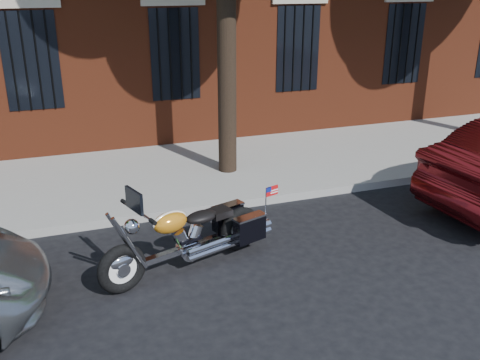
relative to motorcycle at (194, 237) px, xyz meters
name	(u,v)px	position (x,y,z in m)	size (l,w,h in m)	color
ground	(256,243)	(1.07, 0.37, -0.46)	(120.00, 120.00, 0.00)	black
curb	(228,205)	(1.07, 1.75, -0.38)	(40.00, 0.16, 0.15)	gray
sidewalk	(199,171)	(1.07, 3.63, -0.38)	(40.00, 3.60, 0.15)	gray
motorcycle	(194,237)	(0.00, 0.00, 0.00)	(2.67, 1.27, 1.35)	black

